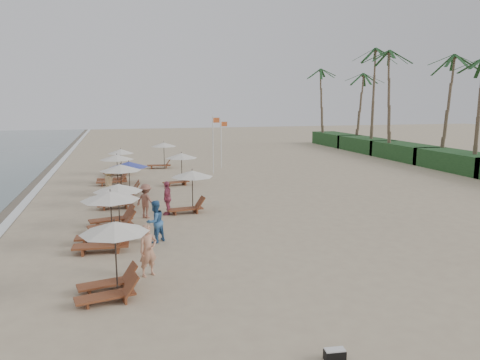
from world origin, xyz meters
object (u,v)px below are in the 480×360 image
object	(u,v)px
lounger_station_1	(104,222)
beachgoer_near	(148,250)
lounger_station_6	(118,163)
inland_station_0	(189,186)
lounger_station_3	(117,186)
lounger_station_5	(114,169)
beachgoer_mid_a	(155,221)
beachgoer_far_a	(167,198)
beachgoer_mid_b	(146,201)
lounger_station_0	(109,258)
lounger_station_4	(127,176)
inland_station_2	(162,153)
inland_station_1	(179,164)
beachgoer_far_b	(109,182)
lounger_station_2	(113,206)
flag_pole_near	(213,142)
duffel_bag	(335,354)

from	to	relation	value
lounger_station_1	beachgoer_near	xyz separation A→B (m)	(1.49, -3.49, -0.19)
lounger_station_6	inland_station_0	xyz separation A→B (m)	(3.62, -13.77, 0.45)
lounger_station_1	beachgoer_near	distance (m)	3.80
inland_station_0	lounger_station_3	bearing A→B (deg)	147.51
lounger_station_3	lounger_station_5	xyz separation A→B (m)	(-0.23, 7.34, -0.15)
lounger_station_6	lounger_station_3	bearing A→B (deg)	-90.39
beachgoer_mid_a	beachgoer_far_a	xyz separation A→B (m)	(1.00, 4.57, -0.01)
lounger_station_6	beachgoer_mid_b	size ratio (longest dim) A/B	1.45
lounger_station_0	lounger_station_4	distance (m)	15.46
lounger_station_0	inland_station_2	world-z (taller)	lounger_station_0
lounger_station_5	beachgoer_near	world-z (taller)	lounger_station_5
inland_station_2	beachgoer_far_a	bearing A→B (deg)	-94.48
inland_station_1	beachgoer_mid_b	distance (m)	9.21
inland_station_2	beachgoer_far_b	size ratio (longest dim) A/B	1.56
lounger_station_0	inland_station_1	size ratio (longest dim) A/B	0.91
lounger_station_2	lounger_station_5	xyz separation A→B (m)	(-0.03, 11.74, 0.02)
inland_station_0	lounger_station_6	bearing A→B (deg)	104.74
lounger_station_2	beachgoer_far_a	xyz separation A→B (m)	(2.70, 1.83, -0.14)
lounger_station_0	lounger_station_4	size ratio (longest dim) A/B	0.94
inland_station_0	beachgoer_mid_a	xyz separation A→B (m)	(-2.20, -4.79, -0.52)
beachgoer_far_a	flag_pole_near	xyz separation A→B (m)	(5.08, 12.49, 1.72)
beachgoer_mid_a	flag_pole_near	world-z (taller)	flag_pole_near
lounger_station_3	beachgoer_far_b	distance (m)	3.09
beachgoer_far_b	flag_pole_near	xyz separation A→B (m)	(8.10, 6.89, 1.72)
inland_station_1	lounger_station_0	bearing A→B (deg)	-104.14
beachgoer_near	beachgoer_far_b	distance (m)	13.94
inland_station_2	flag_pole_near	xyz separation A→B (m)	(3.77, -4.29, 1.28)
beachgoer_near	lounger_station_2	bearing A→B (deg)	75.16
beachgoer_mid_a	duffel_bag	distance (m)	10.55
inland_station_0	beachgoer_far_a	xyz separation A→B (m)	(-1.20, -0.21, -0.53)
lounger_station_2	beachgoer_far_b	size ratio (longest dim) A/B	1.49
lounger_station_3	beachgoer_near	bearing A→B (deg)	-84.93
inland_station_2	beachgoer_mid_b	xyz separation A→B (m)	(-2.43, -17.17, -0.45)
inland_station_0	beachgoer_mid_b	world-z (taller)	inland_station_0
lounger_station_4	lounger_station_5	world-z (taller)	lounger_station_4
lounger_station_4	lounger_station_5	xyz separation A→B (m)	(-0.81, 4.12, -0.15)
beachgoer_mid_b	beachgoer_far_a	world-z (taller)	beachgoer_far_a
inland_station_0	beachgoer_far_a	distance (m)	1.33
lounger_station_6	flag_pole_near	size ratio (longest dim) A/B	0.54
lounger_station_1	lounger_station_3	xyz separation A→B (m)	(0.53, 7.34, 0.11)
lounger_station_5	beachgoer_near	bearing A→B (deg)	-86.26
beachgoer_near	beachgoer_mid_b	world-z (taller)	beachgoer_near
lounger_station_0	duffel_bag	bearing A→B (deg)	-44.60
inland_station_0	inland_station_1	bearing A→B (deg)	86.04
lounger_station_2	flag_pole_near	bearing A→B (deg)	61.50
duffel_bag	lounger_station_2	bearing A→B (deg)	111.16
beachgoer_far_a	beachgoer_mid_a	bearing A→B (deg)	7.70
lounger_station_6	beachgoer_far_b	size ratio (longest dim) A/B	1.42
inland_station_0	lounger_station_1	bearing A→B (deg)	-130.31
inland_station_1	beachgoer_mid_a	bearing A→B (deg)	-102.09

